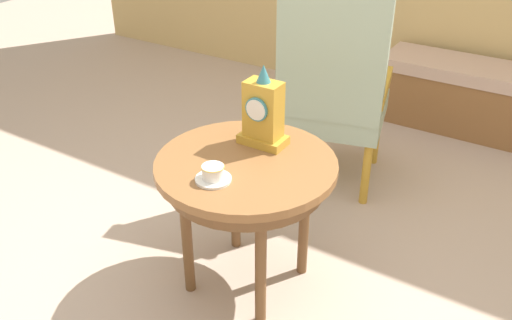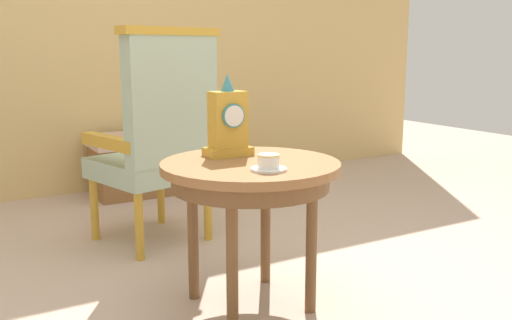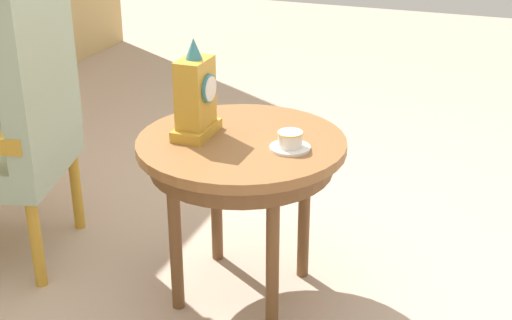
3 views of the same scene
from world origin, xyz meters
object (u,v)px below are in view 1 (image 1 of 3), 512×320
Objects in this scene: mantel_clock at (263,113)px; window_bench at (464,96)px; side_table at (246,177)px; teacup_left at (213,174)px; armchair at (333,85)px.

mantel_clock reaches higher than window_bench.
teacup_left reaches higher than side_table.
mantel_clock is (-0.02, 0.15, 0.21)m from side_table.
armchair is (-0.02, 1.06, -0.03)m from teacup_left.
side_table is 0.21m from teacup_left.
side_table is 2.06m from window_bench.
armchair is (-0.04, 0.88, 0.07)m from side_table.
mantel_clock is (0.01, 0.33, 0.11)m from teacup_left.
mantel_clock is 1.96m from window_bench.
window_bench is (0.44, 1.11, -0.37)m from armchair.
teacup_left is 0.40× the size of mantel_clock.
side_table is 0.62× the size of armchair.
mantel_clock is 0.74m from armchair.
mantel_clock is at bearing -102.56° from window_bench.
mantel_clock reaches higher than teacup_left.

